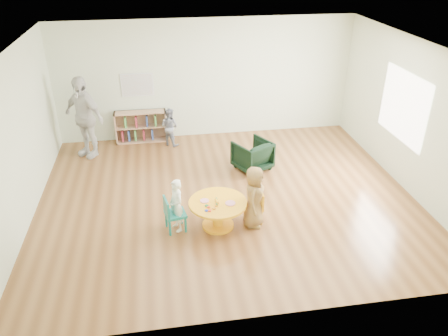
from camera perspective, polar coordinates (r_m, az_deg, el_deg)
name	(u,v)px	position (r m, az deg, el deg)	size (l,w,h in m)	color
room	(228,102)	(7.52, 0.48, 8.63)	(7.10, 7.00, 2.80)	brown
activity_table	(218,209)	(7.35, -0.81, -5.43)	(0.98, 0.98, 0.53)	#FFAE15
kid_chair_left	(173,213)	(7.32, -6.73, -5.89)	(0.39, 0.39, 0.62)	#177F76
kid_chair_right	(256,206)	(7.53, 4.19, -4.91)	(0.31, 0.31, 0.57)	#FFAE15
bookshelf	(141,126)	(10.65, -10.84, 5.36)	(1.20, 0.30, 0.75)	#A97E5E
alphabet_poster	(137,85)	(10.43, -11.25, 10.61)	(0.74, 0.01, 0.54)	white
armchair	(252,155)	(9.20, 3.73, 1.70)	(0.67, 0.69, 0.63)	black
child_left	(176,206)	(7.26, -6.24, -4.90)	(0.34, 0.22, 0.94)	white
child_right	(254,197)	(7.30, 3.95, -3.80)	(0.54, 0.35, 1.10)	gold
toddler	(170,127)	(10.30, -7.10, 5.37)	(0.44, 0.34, 0.90)	#1A2541
adult_caretaker	(84,117)	(10.02, -17.83, 6.36)	(1.06, 0.44, 1.82)	silver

